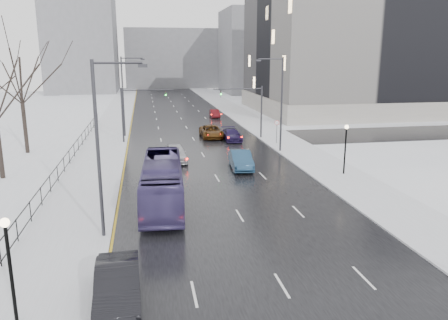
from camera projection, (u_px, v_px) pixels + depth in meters
road at (185, 125)px, 64.72m from camera, size 16.00×150.00×0.04m
cross_road at (194, 140)px, 53.25m from camera, size 130.00×10.00×0.04m
sidewalk_left at (112, 127)px, 62.88m from camera, size 5.00×150.00×0.16m
sidewalk_right at (254, 123)px, 66.53m from camera, size 5.00×150.00×0.16m
park_strip at (43, 129)px, 61.24m from camera, size 14.00×150.00×0.12m
tree_park_d at (3, 179)px, 36.77m from camera, size 8.75×8.75×12.50m
tree_park_e at (28, 154)px, 46.26m from camera, size 9.45×9.45×13.50m
iron_fence at (53, 179)px, 33.57m from camera, size 0.06×70.00×1.30m
streetlight_r_mid at (280, 100)px, 45.70m from camera, size 2.95×0.25×10.00m
streetlight_l_near at (102, 142)px, 23.74m from camera, size 2.95×0.25×10.00m
streetlight_l_far at (125, 93)px, 54.34m from camera, size 2.95×0.25×10.00m
lamppost_l at (9, 256)px, 16.22m from camera, size 0.36×0.36×4.28m
lamppost_r_mid at (346, 142)px, 37.26m from camera, size 0.36×0.36×4.28m
mast_signal_right at (253, 106)px, 53.56m from camera, size 6.10×0.33×6.50m
mast_signal_left at (131, 108)px, 51.01m from camera, size 6.10×0.33×6.50m
no_uturn_sign at (277, 125)px, 50.49m from camera, size 0.60×0.06×2.70m
civic_building at (369, 49)px, 79.65m from camera, size 41.00×31.00×24.80m
bldg_far_right at (267, 52)px, 119.60m from camera, size 24.00×20.00×22.00m
bldg_far_left at (82, 40)px, 119.76m from camera, size 18.00×22.00×28.00m
bldg_far_center at (174, 58)px, 139.80m from camera, size 30.00×18.00×18.00m
sedan_left_near at (118, 286)px, 18.10m from camera, size 1.99×5.24×1.71m
bus at (162, 182)px, 30.22m from camera, size 3.29×11.52×3.17m
sedan_center_near at (176, 153)px, 42.60m from camera, size 2.15×4.95×1.66m
sedan_right_near at (241, 160)px, 39.83m from camera, size 2.14×5.22×1.68m
sedan_right_cross at (211, 132)px, 54.85m from camera, size 2.61×5.57×1.54m
sedan_right_far at (232, 135)px, 53.04m from camera, size 1.98×4.86×1.41m
sedan_right_distant at (215, 113)px, 72.45m from camera, size 1.47×4.04×1.32m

